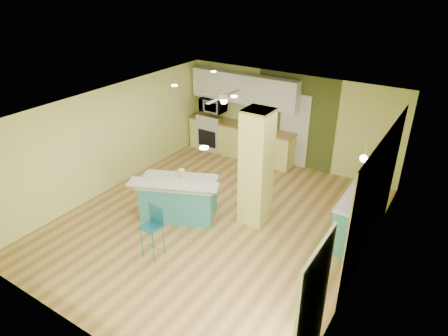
{
  "coord_description": "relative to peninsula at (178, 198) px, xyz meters",
  "views": [
    {
      "loc": [
        4.02,
        -5.95,
        4.91
      ],
      "look_at": [
        -0.06,
        0.4,
        1.1
      ],
      "focal_mm": 32.0,
      "sensor_mm": 36.0,
      "label": 1
    }
  ],
  "objects": [
    {
      "name": "floor",
      "position": [
        0.81,
        0.27,
        -0.46
      ],
      "size": [
        6.0,
        7.0,
        0.01
      ],
      "primitive_type": "cube",
      "color": "olive",
      "rests_on": "ground"
    },
    {
      "name": "bar_stool",
      "position": [
        0.44,
        -1.26,
        0.23
      ],
      "size": [
        0.35,
        0.35,
        1.04
      ],
      "rotation": [
        0.0,
        0.0,
        -0.03
      ],
      "color": "#1D6E85",
      "rests_on": "floor"
    },
    {
      "name": "wood_panel",
      "position": [
        3.8,
        0.87,
        0.79
      ],
      "size": [
        0.02,
        3.4,
        2.5
      ],
      "primitive_type": "cube",
      "color": "#977E56",
      "rests_on": "floor"
    },
    {
      "name": "upper_cabinets",
      "position": [
        -0.49,
        3.59,
        1.49
      ],
      "size": [
        3.2,
        0.34,
        0.8
      ],
      "primitive_type": "cube",
      "color": "white",
      "rests_on": "wall_back"
    },
    {
      "name": "interior_door",
      "position": [
        1.01,
        3.73,
        0.54
      ],
      "size": [
        0.82,
        0.05,
        2.0
      ],
      "primitive_type": "cube",
      "color": "silver",
      "rests_on": "floor"
    },
    {
      "name": "fruit_bowl",
      "position": [
        -0.23,
        3.44,
        0.52
      ],
      "size": [
        0.42,
        0.42,
        0.08
      ],
      "primitive_type": "imported",
      "rotation": [
        0.0,
        0.0,
        -0.4
      ],
      "color": "#392217",
      "rests_on": "kitchen_run"
    },
    {
      "name": "column",
      "position": [
        1.46,
        0.77,
        0.79
      ],
      "size": [
        0.55,
        0.55,
        2.5
      ],
      "primitive_type": "cube",
      "color": "#C6CB5E",
      "rests_on": "floor"
    },
    {
      "name": "wall_front",
      "position": [
        0.81,
        -3.24,
        0.79
      ],
      "size": [
        6.0,
        0.01,
        2.5
      ],
      "primitive_type": "cube",
      "color": "#E0EA7D",
      "rests_on": "floor"
    },
    {
      "name": "side_counter",
      "position": [
        3.51,
        1.24,
        0.04
      ],
      "size": [
        0.65,
        1.54,
        0.99
      ],
      "color": "teal",
      "rests_on": "floor"
    },
    {
      "name": "pendant_lamp",
      "position": [
        3.46,
        1.02,
        1.43
      ],
      "size": [
        0.14,
        0.14,
        0.69
      ],
      "color": "silver",
      "rests_on": "ceiling"
    },
    {
      "name": "wall_back",
      "position": [
        0.81,
        3.77,
        0.79
      ],
      "size": [
        6.0,
        0.01,
        2.5
      ],
      "primitive_type": "cube",
      "color": "#E0EA7D",
      "rests_on": "floor"
    },
    {
      "name": "olive_accent",
      "position": [
        1.01,
        3.75,
        0.79
      ],
      "size": [
        2.2,
        0.02,
        2.5
      ],
      "primitive_type": "cube",
      "color": "#475221",
      "rests_on": "floor"
    },
    {
      "name": "stove",
      "position": [
        -1.44,
        3.46,
        0.0
      ],
      "size": [
        0.76,
        0.66,
        1.08
      ],
      "color": "silver",
      "rests_on": "floor"
    },
    {
      "name": "wall_decor",
      "position": [
        3.77,
        1.07,
        1.09
      ],
      "size": [
        0.03,
        0.9,
        0.7
      ],
      "primitive_type": "cube",
      "color": "brown",
      "rests_on": "wood_panel"
    },
    {
      "name": "microwave",
      "position": [
        -1.44,
        3.47,
        0.89
      ],
      "size": [
        0.7,
        0.48,
        0.39
      ],
      "primitive_type": "imported",
      "color": "silver",
      "rests_on": "wall_back"
    },
    {
      "name": "canister",
      "position": [
        -0.06,
        0.22,
        0.49
      ],
      "size": [
        0.14,
        0.14,
        0.17
      ],
      "primitive_type": "cylinder",
      "color": "gold",
      "rests_on": "peninsula"
    },
    {
      "name": "wall_left",
      "position": [
        -2.2,
        0.27,
        0.79
      ],
      "size": [
        0.01,
        7.0,
        2.5
      ],
      "primitive_type": "cube",
      "color": "#E0EA7D",
      "rests_on": "floor"
    },
    {
      "name": "french_door",
      "position": [
        3.78,
        -2.03,
        0.59
      ],
      "size": [
        0.04,
        1.08,
        2.1
      ],
      "primitive_type": "cube",
      "color": "white",
      "rests_on": "floor"
    },
    {
      "name": "ceiling_fan",
      "position": [
        -0.29,
        2.27,
        1.62
      ],
      "size": [
        1.41,
        1.41,
        0.61
      ],
      "color": "silver",
      "rests_on": "ceiling"
    },
    {
      "name": "ceiling",
      "position": [
        0.81,
        0.27,
        2.05
      ],
      "size": [
        6.0,
        7.0,
        0.01
      ],
      "primitive_type": "cube",
      "color": "white",
      "rests_on": "wall_back"
    },
    {
      "name": "wall_right",
      "position": [
        3.81,
        0.27,
        0.79
      ],
      "size": [
        0.01,
        7.0,
        2.5
      ],
      "primitive_type": "cube",
      "color": "#E0EA7D",
      "rests_on": "floor"
    },
    {
      "name": "peninsula",
      "position": [
        0.0,
        0.0,
        0.0
      ],
      "size": [
        2.0,
        1.61,
        0.99
      ],
      "rotation": [
        0.0,
        0.0,
        0.42
      ],
      "color": "teal",
      "rests_on": "floor"
    },
    {
      "name": "kitchen_run",
      "position": [
        -0.49,
        3.47,
        0.01
      ],
      "size": [
        3.25,
        0.63,
        0.94
      ],
      "color": "#ECE97B",
      "rests_on": "floor"
    }
  ]
}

